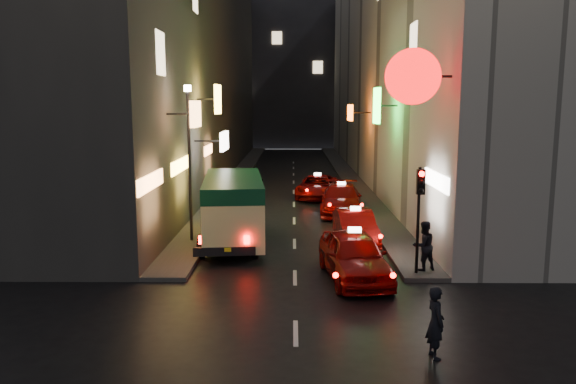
{
  "coord_description": "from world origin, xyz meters",
  "views": [
    {
      "loc": [
        -0.08,
        -9.27,
        5.68
      ],
      "look_at": [
        -0.26,
        13.0,
        2.14
      ],
      "focal_mm": 35.0,
      "sensor_mm": 36.0,
      "label": 1
    }
  ],
  "objects_px": {
    "taxi_near": "(354,252)",
    "pedestrian_crossing": "(436,318)",
    "traffic_light": "(420,198)",
    "minibus": "(233,202)",
    "lamp_post": "(189,153)"
  },
  "relations": [
    {
      "from": "pedestrian_crossing",
      "to": "lamp_post",
      "type": "relative_size",
      "value": 0.3
    },
    {
      "from": "pedestrian_crossing",
      "to": "traffic_light",
      "type": "distance_m",
      "value": 6.1
    },
    {
      "from": "taxi_near",
      "to": "pedestrian_crossing",
      "type": "relative_size",
      "value": 3.17
    },
    {
      "from": "minibus",
      "to": "lamp_post",
      "type": "height_order",
      "value": "lamp_post"
    },
    {
      "from": "taxi_near",
      "to": "traffic_light",
      "type": "xyz_separation_m",
      "value": [
        2.07,
        0.06,
        1.78
      ]
    },
    {
      "from": "pedestrian_crossing",
      "to": "traffic_light",
      "type": "relative_size",
      "value": 0.53
    },
    {
      "from": "traffic_light",
      "to": "minibus",
      "type": "bearing_deg",
      "value": 145.7
    },
    {
      "from": "taxi_near",
      "to": "lamp_post",
      "type": "distance_m",
      "value": 8.16
    },
    {
      "from": "pedestrian_crossing",
      "to": "minibus",
      "type": "bearing_deg",
      "value": 19.31
    },
    {
      "from": "pedestrian_crossing",
      "to": "traffic_light",
      "type": "height_order",
      "value": "traffic_light"
    },
    {
      "from": "pedestrian_crossing",
      "to": "traffic_light",
      "type": "xyz_separation_m",
      "value": [
        0.88,
        5.78,
        1.75
      ]
    },
    {
      "from": "minibus",
      "to": "traffic_light",
      "type": "height_order",
      "value": "traffic_light"
    },
    {
      "from": "minibus",
      "to": "taxi_near",
      "type": "bearing_deg",
      "value": -45.55
    },
    {
      "from": "pedestrian_crossing",
      "to": "lamp_post",
      "type": "xyz_separation_m",
      "value": [
        -7.32,
        10.31,
        2.79
      ]
    },
    {
      "from": "traffic_light",
      "to": "lamp_post",
      "type": "xyz_separation_m",
      "value": [
        -8.2,
        4.53,
        1.04
      ]
    }
  ]
}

